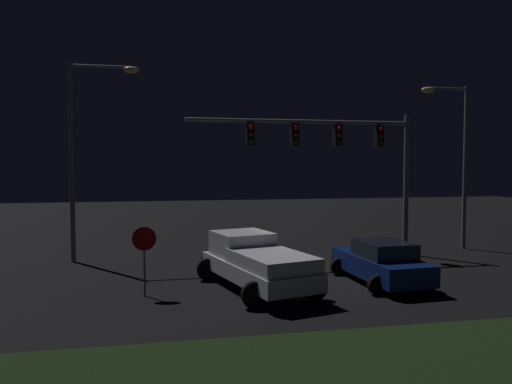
# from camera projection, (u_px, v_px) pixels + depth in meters

# --- Properties ---
(ground_plane) EXTENTS (80.00, 80.00, 0.00)m
(ground_plane) POSITION_uv_depth(u_px,v_px,m) (292.00, 273.00, 18.88)
(ground_plane) COLOR black
(grass_median) EXTENTS (26.02, 6.15, 0.10)m
(grass_median) POSITION_uv_depth(u_px,v_px,m) (435.00, 383.00, 9.21)
(grass_median) COLOR black
(grass_median) RESTS_ON ground_plane
(pickup_truck) EXTENTS (3.77, 5.73, 1.80)m
(pickup_truck) POSITION_uv_depth(u_px,v_px,m) (255.00, 259.00, 16.48)
(pickup_truck) COLOR silver
(pickup_truck) RESTS_ON ground_plane
(car_sedan) EXTENTS (2.64, 4.49, 1.51)m
(car_sedan) POSITION_uv_depth(u_px,v_px,m) (381.00, 262.00, 17.27)
(car_sedan) COLOR navy
(car_sedan) RESTS_ON ground_plane
(traffic_signal_gantry) EXTENTS (10.32, 0.56, 6.50)m
(traffic_signal_gantry) POSITION_uv_depth(u_px,v_px,m) (338.00, 146.00, 21.90)
(traffic_signal_gantry) COLOR slate
(traffic_signal_gantry) RESTS_ON ground_plane
(street_lamp_left) EXTENTS (2.98, 0.44, 8.55)m
(street_lamp_left) POSITION_uv_depth(u_px,v_px,m) (86.00, 137.00, 20.90)
(street_lamp_left) COLOR slate
(street_lamp_left) RESTS_ON ground_plane
(street_lamp_right) EXTENTS (2.56, 0.44, 8.06)m
(street_lamp_right) POSITION_uv_depth(u_px,v_px,m) (456.00, 147.00, 24.08)
(street_lamp_right) COLOR slate
(street_lamp_right) RESTS_ON ground_plane
(stop_sign) EXTENTS (0.76, 0.08, 2.23)m
(stop_sign) POSITION_uv_depth(u_px,v_px,m) (144.00, 248.00, 15.44)
(stop_sign) COLOR slate
(stop_sign) RESTS_ON ground_plane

